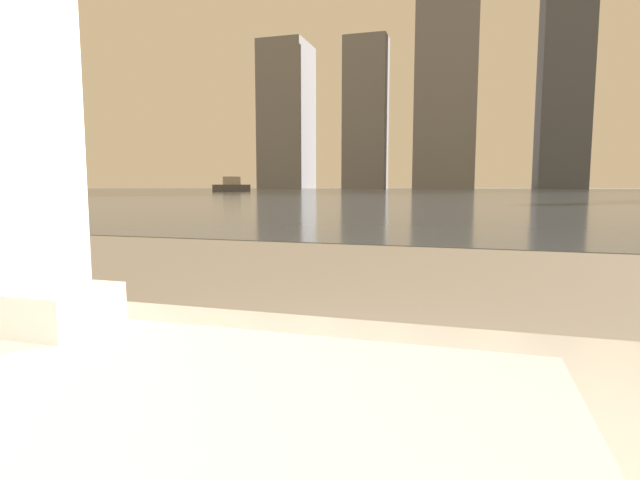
% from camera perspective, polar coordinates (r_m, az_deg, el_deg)
% --- Properties ---
extents(towel_stack, '(0.24, 0.18, 0.08)m').
position_cam_1_polar(towel_stack, '(1.13, -28.94, -6.70)').
color(towel_stack, white).
rests_on(towel_stack, bathtub).
extents(harbor_water, '(180.00, 110.00, 0.01)m').
position_cam_1_polar(harbor_water, '(61.87, 16.25, 5.27)').
color(harbor_water, slate).
rests_on(harbor_water, ground_plane).
extents(harbor_boat_2, '(3.26, 5.39, 1.91)m').
position_cam_1_polar(harbor_boat_2, '(65.39, -10.05, 6.06)').
color(harbor_boat_2, '#4C4C51').
rests_on(harbor_boat_2, harbor_water).
extents(skyline_tower_0, '(10.99, 13.03, 35.01)m').
position_cam_1_polar(skyline_tower_0, '(126.90, -3.80, 13.83)').
color(skyline_tower_0, slate).
rests_on(skyline_tower_0, ground_plane).
extents(skyline_tower_1, '(10.04, 6.27, 35.05)m').
position_cam_1_polar(skyline_tower_1, '(121.48, 5.23, 14.17)').
color(skyline_tower_1, slate).
rests_on(skyline_tower_1, ground_plane).
extents(skyline_tower_2, '(13.14, 13.31, 41.05)m').
position_cam_1_polar(skyline_tower_2, '(119.64, 14.27, 15.58)').
color(skyline_tower_2, slate).
rests_on(skyline_tower_2, ground_plane).
extents(skyline_tower_3, '(9.60, 11.31, 65.41)m').
position_cam_1_polar(skyline_tower_3, '(123.43, 26.35, 20.63)').
color(skyline_tower_3, '#4C515B').
rests_on(skyline_tower_3, ground_plane).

